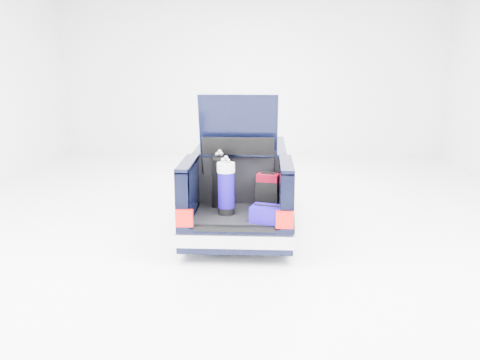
# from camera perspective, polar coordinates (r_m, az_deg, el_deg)

# --- Properties ---
(ground) EXTENTS (14.00, 14.00, 0.00)m
(ground) POSITION_cam_1_polar(r_m,az_deg,el_deg) (9.73, 0.15, -4.52)
(ground) COLOR white
(ground) RESTS_ON ground
(car) EXTENTS (1.87, 4.65, 2.47)m
(car) POSITION_cam_1_polar(r_m,az_deg,el_deg) (9.65, 0.18, -0.52)
(car) COLOR black
(car) RESTS_ON ground
(red_suitcase) EXTENTS (0.39, 0.30, 0.59)m
(red_suitcase) POSITION_cam_1_polar(r_m,az_deg,el_deg) (8.43, 3.11, -1.18)
(red_suitcase) COLOR #640313
(red_suitcase) RESTS_ON car
(black_golf_bag) EXTENTS (0.36, 0.45, 0.97)m
(black_golf_bag) POSITION_cam_1_polar(r_m,az_deg,el_deg) (8.33, -2.29, -0.24)
(black_golf_bag) COLOR black
(black_golf_bag) RESTS_ON car
(blue_golf_bag) EXTENTS (0.31, 0.31, 0.94)m
(blue_golf_bag) POSITION_cam_1_polar(r_m,az_deg,el_deg) (8.00, -1.57, -0.89)
(blue_golf_bag) COLOR black
(blue_golf_bag) RESTS_ON car
(blue_duffel) EXTENTS (0.59, 0.46, 0.27)m
(blue_duffel) POSITION_cam_1_polar(r_m,az_deg,el_deg) (7.69, 3.19, -3.83)
(blue_duffel) COLOR #150580
(blue_duffel) RESTS_ON car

